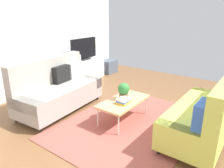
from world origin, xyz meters
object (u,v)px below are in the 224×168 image
at_px(couch_green, 206,114).
at_px(table_book_0, 123,102).
at_px(couch_beige, 58,89).
at_px(coffee_table, 124,102).
at_px(bottle_2, 80,58).
at_px(vase_0, 68,61).
at_px(storage_trunk, 109,66).
at_px(bottle_0, 75,59).
at_px(potted_plant, 124,91).
at_px(bottle_1, 78,59).
at_px(tv, 84,49).
at_px(tv_console, 84,70).

height_order(couch_green, table_book_0, couch_green).
xyz_separation_m(couch_beige, coffee_table, (0.39, -1.42, -0.05)).
bearing_deg(bottle_2, vase_0, 166.89).
relative_size(storage_trunk, bottle_0, 2.46).
relative_size(potted_plant, bottle_1, 2.19).
xyz_separation_m(couch_beige, bottle_1, (1.54, 0.94, 0.27)).
xyz_separation_m(tv, table_book_0, (-1.56, -2.45, -0.52)).
height_order(couch_beige, table_book_0, couch_beige).
height_order(couch_green, bottle_1, couch_green).
relative_size(coffee_table, tv, 1.10).
xyz_separation_m(vase_0, bottle_1, (0.28, -0.09, 0.01)).
bearing_deg(table_book_0, bottle_1, 62.52).
distance_m(couch_beige, bottle_1, 1.83).
distance_m(tv_console, tv, 0.63).
xyz_separation_m(coffee_table, bottle_2, (1.25, 2.36, 0.34)).
relative_size(tv_console, bottle_1, 9.43).
bearing_deg(potted_plant, bottle_1, 64.54).
bearing_deg(coffee_table, potted_plant, 37.40).
xyz_separation_m(couch_beige, bottle_0, (1.44, 0.94, 0.30)).
distance_m(coffee_table, tv_console, 2.81).
relative_size(storage_trunk, potted_plant, 1.60).
bearing_deg(coffee_table, bottle_2, 62.02).
bearing_deg(tv, table_book_0, -122.48).
xyz_separation_m(coffee_table, bottle_1, (1.15, 2.36, 0.32)).
relative_size(potted_plant, vase_0, 2.50).
xyz_separation_m(potted_plant, bottle_2, (1.21, 2.33, 0.14)).
bearing_deg(couch_green, bottle_2, 75.75).
xyz_separation_m(tv, bottle_1, (-0.30, -0.02, -0.24)).
distance_m(couch_beige, coffee_table, 1.48).
height_order(potted_plant, vase_0, vase_0).
bearing_deg(coffee_table, vase_0, 70.50).
distance_m(bottle_1, bottle_2, 0.10).
height_order(tv_console, bottle_2, bottle_2).
xyz_separation_m(couch_green, bottle_2, (0.97, 3.78, 0.29)).
xyz_separation_m(couch_beige, tv, (1.84, 0.96, 0.51)).
xyz_separation_m(bottle_0, bottle_1, (0.10, 0.00, -0.03)).
xyz_separation_m(couch_green, potted_plant, (-0.24, 1.45, 0.16)).
bearing_deg(couch_beige, bottle_2, -155.08).
bearing_deg(vase_0, bottle_2, -13.11).
bearing_deg(table_book_0, bottle_2, 60.66).
relative_size(coffee_table, vase_0, 8.43).
distance_m(table_book_0, bottle_0, 2.71).
height_order(storage_trunk, table_book_0, table_book_0).
bearing_deg(coffee_table, couch_beige, 105.28).
relative_size(coffee_table, bottle_2, 5.82).
height_order(coffee_table, storage_trunk, storage_trunk).
xyz_separation_m(potted_plant, table_book_0, (-0.16, -0.10, -0.16)).
bearing_deg(tv_console, bottle_1, -172.30).
bearing_deg(couch_green, potted_plant, 99.56).
height_order(coffee_table, tv_console, tv_console).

